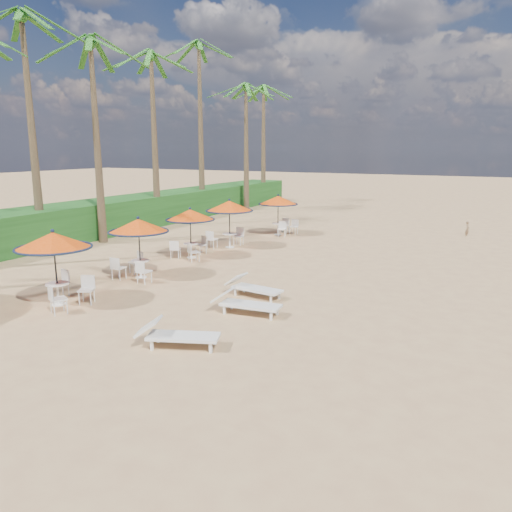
{
  "coord_description": "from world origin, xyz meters",
  "views": [
    {
      "loc": [
        6.83,
        -10.06,
        4.67
      ],
      "look_at": [
        -0.55,
        4.05,
        1.2
      ],
      "focal_mm": 35.0,
      "sensor_mm": 36.0,
      "label": 1
    }
  ],
  "objects": [
    {
      "name": "ground",
      "position": [
        0.0,
        0.0,
        0.0
      ],
      "size": [
        160.0,
        160.0,
        0.0
      ],
      "primitive_type": "plane",
      "color": "tan",
      "rests_on": "ground"
    },
    {
      "name": "station_1",
      "position": [
        -5.14,
        3.63,
        1.66
      ],
      "size": [
        2.18,
        2.18,
        2.27
      ],
      "color": "black",
      "rests_on": "ground"
    },
    {
      "name": "person",
      "position": [
        4.65,
        18.61,
        0.43
      ],
      "size": [
        0.25,
        0.34,
        0.86
      ],
      "primitive_type": "imported",
      "rotation": [
        0.0,
        0.0,
        1.41
      ],
      "color": "brown",
      "rests_on": "ground"
    },
    {
      "name": "palm_7",
      "position": [
        -12.3,
        27.88,
        8.79
      ],
      "size": [
        5.0,
        5.0,
        9.61
      ],
      "color": "brown",
      "rests_on": "ground"
    },
    {
      "name": "station_3",
      "position": [
        -5.13,
        10.06,
        1.78
      ],
      "size": [
        2.24,
        2.24,
        2.33
      ],
      "color": "black",
      "rests_on": "ground"
    },
    {
      "name": "palm_3",
      "position": [
        -11.47,
        8.3,
        8.88
      ],
      "size": [
        5.0,
        5.0,
        9.71
      ],
      "color": "brown",
      "rests_on": "ground"
    },
    {
      "name": "palm_5",
      "position": [
        -12.82,
        19.35,
        10.61
      ],
      "size": [
        5.0,
        5.0,
        11.57
      ],
      "color": "brown",
      "rests_on": "ground"
    },
    {
      "name": "station_0",
      "position": [
        -5.15,
        0.02,
        1.7
      ],
      "size": [
        2.23,
        2.23,
        2.33
      ],
      "color": "black",
      "rests_on": "ground"
    },
    {
      "name": "scrub_hedge",
      "position": [
        -13.5,
        11.0,
        0.9
      ],
      "size": [
        3.0,
        40.0,
        1.8
      ],
      "primitive_type": "cube",
      "color": "#194716",
      "rests_on": "ground"
    },
    {
      "name": "palm_2",
      "position": [
        -13.0,
        5.88,
        9.63
      ],
      "size": [
        5.0,
        5.0,
        10.52
      ],
      "color": "brown",
      "rests_on": "ground"
    },
    {
      "name": "palm_4",
      "position": [
        -12.22,
        13.61,
        9.13
      ],
      "size": [
        5.0,
        5.0,
        9.97
      ],
      "color": "brown",
      "rests_on": "ground"
    },
    {
      "name": "lounger_mid",
      "position": [
        0.2,
        1.86,
        0.34
      ],
      "size": [
        2.07,
        0.84,
        0.72
      ],
      "rotation": [
        0.0,
        0.0,
        0.11
      ],
      "color": "white",
      "rests_on": "ground"
    },
    {
      "name": "palm_6",
      "position": [
        -11.34,
        23.14,
        8.4
      ],
      "size": [
        5.0,
        5.0,
        9.2
      ],
      "color": "brown",
      "rests_on": "ground"
    },
    {
      "name": "station_2",
      "position": [
        -5.44,
        7.33,
        1.61
      ],
      "size": [
        2.11,
        2.2,
        2.2
      ],
      "color": "black",
      "rests_on": "ground"
    },
    {
      "name": "station_4",
      "position": [
        -4.5,
        14.37,
        1.63
      ],
      "size": [
        2.13,
        2.13,
        2.22
      ],
      "color": "black",
      "rests_on": "ground"
    },
    {
      "name": "lounger_near",
      "position": [
        -0.06,
        -1.05,
        0.33
      ],
      "size": [
        2.08,
        1.31,
        0.71
      ],
      "rotation": [
        0.0,
        0.0,
        0.38
      ],
      "color": "white",
      "rests_on": "ground"
    },
    {
      "name": "lounger_far",
      "position": [
        -0.41,
        3.49,
        0.32
      ],
      "size": [
        1.98,
        0.81,
        0.69
      ],
      "rotation": [
        0.0,
        0.0,
        -0.11
      ],
      "color": "white",
      "rests_on": "ground"
    }
  ]
}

